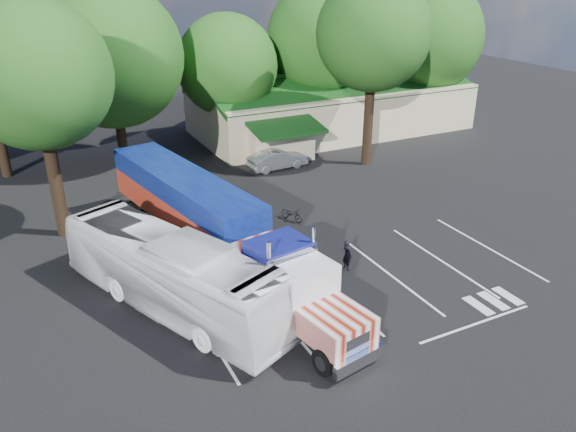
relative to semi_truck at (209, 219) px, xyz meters
name	(u,v)px	position (x,y,z in m)	size (l,w,h in m)	color
ground	(278,239)	(4.16, 0.78, -2.37)	(120.00, 120.00, 0.00)	black
event_hall	(330,106)	(17.90, 18.59, -0.16)	(24.20, 14.12, 5.55)	tan
tree_row_c	(111,56)	(-0.84, 16.98, 5.67)	(10.00, 10.00, 13.05)	black
tree_row_d	(227,65)	(8.16, 18.28, 4.21)	(8.00, 8.00, 10.60)	black
tree_row_e	(323,38)	(17.16, 18.78, 5.72)	(9.60, 9.60, 12.90)	black
tree_row_f	(425,37)	(27.16, 17.58, 5.42)	(10.40, 10.40, 13.00)	black
tree_near_left	(36,76)	(-6.34, 6.78, 6.44)	(7.60, 7.60, 12.65)	black
tree_near_right	(373,34)	(15.66, 9.28, 7.09)	(8.00, 8.00, 13.50)	black
semi_truck	(209,219)	(0.00, 0.00, 0.00)	(6.01, 20.11, 4.19)	black
woman	(347,255)	(5.76, -3.75, -1.57)	(0.58, 0.38, 1.60)	black
bicycle	(292,213)	(5.96, 2.65, -1.94)	(0.58, 1.65, 0.87)	black
tour_bus	(173,273)	(-2.84, -3.24, -0.64)	(2.90, 12.41, 3.46)	white
silver_sedan	(277,159)	(9.16, 11.28, -1.63)	(1.56, 4.48, 1.48)	#B0B4B8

